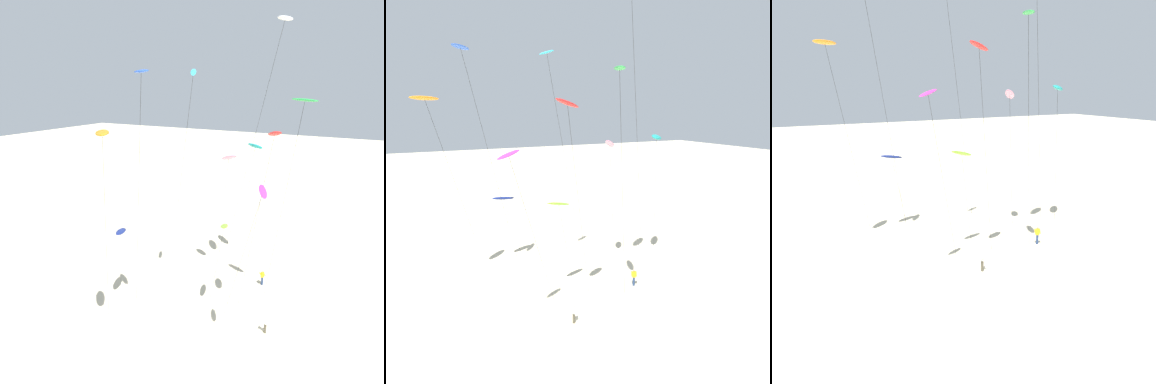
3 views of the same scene
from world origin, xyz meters
The scene contains 14 objects.
ground_plane centered at (0.00, 0.00, 0.00)m, with size 260.00×260.00×0.00m, color beige.
kite_teal centered at (13.21, 5.03, 13.83)m, with size 3.95×3.97×14.29m.
kite_white centered at (6.75, 0.72, 25.28)m, with size 9.77×9.59×25.98m.
kite_lime centered at (1.91, 3.45, 8.66)m, with size 3.74×3.24×9.23m.
kite_green centered at (4.24, -1.96, 18.93)m, with size 4.19×4.66×19.39m.
kite_cyan centered at (2.57, 6.94, 20.46)m, with size 7.32×7.05×21.67m.
kite_navy centered at (-0.66, 12.60, 7.35)m, with size 3.82×3.38×7.80m.
kite_pink centered at (8.39, 5.99, 13.24)m, with size 3.39×3.59×13.95m.
kite_blue centered at (-4.64, 6.89, 20.80)m, with size 6.28×6.52×21.38m.
kite_magenta centered at (-3.37, -1.43, 13.38)m, with size 5.64×5.37×14.10m.
kite_red centered at (0.93, -0.75, 16.77)m, with size 5.05×4.77×17.37m.
kite_orange centered at (-7.57, 7.98, 17.29)m, with size 6.03×6.02×17.64m.
kite_flyer_nearest centered at (9.06, 2.14, 0.89)m, with size 0.71×0.70×1.67m.
kite_flyer_middle centered at (1.32, -0.79, 0.89)m, with size 0.61×0.63×1.67m.
Camera 1 is at (-26.92, -9.23, 20.56)m, focal length 36.74 mm.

